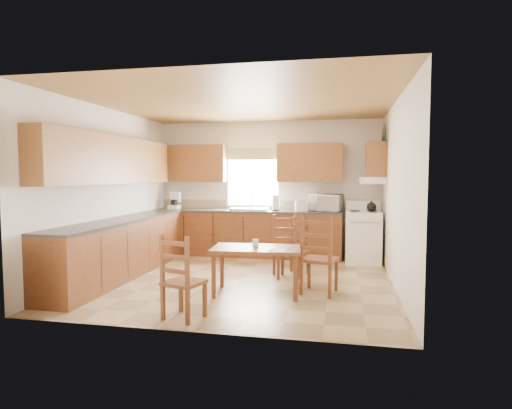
% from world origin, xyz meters
% --- Properties ---
extents(floor, '(4.50, 4.50, 0.00)m').
position_xyz_m(floor, '(0.00, 0.00, 0.00)').
color(floor, '#9E855F').
rests_on(floor, ground).
extents(ceiling, '(4.50, 4.50, 0.00)m').
position_xyz_m(ceiling, '(0.00, 0.00, 2.70)').
color(ceiling, '#9F763B').
rests_on(ceiling, floor).
extents(wall_left, '(4.50, 4.50, 0.00)m').
position_xyz_m(wall_left, '(-2.25, 0.00, 1.35)').
color(wall_left, silver).
rests_on(wall_left, floor).
extents(wall_right, '(4.50, 4.50, 0.00)m').
position_xyz_m(wall_right, '(2.25, 0.00, 1.35)').
color(wall_right, silver).
rests_on(wall_right, floor).
extents(wall_back, '(4.50, 4.50, 0.00)m').
position_xyz_m(wall_back, '(0.00, 2.25, 1.35)').
color(wall_back, silver).
rests_on(wall_back, floor).
extents(wall_front, '(4.50, 4.50, 0.00)m').
position_xyz_m(wall_front, '(0.00, -2.25, 1.35)').
color(wall_front, silver).
rests_on(wall_front, floor).
extents(lower_cab_back, '(3.75, 0.60, 0.88)m').
position_xyz_m(lower_cab_back, '(-0.38, 1.95, 0.44)').
color(lower_cab_back, brown).
rests_on(lower_cab_back, floor).
extents(lower_cab_left, '(0.60, 3.60, 0.88)m').
position_xyz_m(lower_cab_left, '(-1.95, -0.15, 0.44)').
color(lower_cab_left, brown).
rests_on(lower_cab_left, floor).
extents(counter_back, '(3.75, 0.63, 0.04)m').
position_xyz_m(counter_back, '(-0.38, 1.95, 0.90)').
color(counter_back, '#3B3735').
rests_on(counter_back, lower_cab_back).
extents(counter_left, '(0.63, 3.60, 0.04)m').
position_xyz_m(counter_left, '(-1.95, -0.15, 0.90)').
color(counter_left, '#3B3735').
rests_on(counter_left, lower_cab_left).
extents(backsplash, '(3.75, 0.01, 0.18)m').
position_xyz_m(backsplash, '(-0.38, 2.24, 1.01)').
color(backsplash, tan).
rests_on(backsplash, counter_back).
extents(upper_cab_back_left, '(1.41, 0.33, 0.75)m').
position_xyz_m(upper_cab_back_left, '(-1.55, 2.08, 1.85)').
color(upper_cab_back_left, brown).
rests_on(upper_cab_back_left, wall_back).
extents(upper_cab_back_right, '(1.25, 0.33, 0.75)m').
position_xyz_m(upper_cab_back_right, '(0.86, 2.08, 1.85)').
color(upper_cab_back_right, brown).
rests_on(upper_cab_back_right, wall_back).
extents(upper_cab_left, '(0.33, 3.60, 0.75)m').
position_xyz_m(upper_cab_left, '(-2.08, -0.15, 1.85)').
color(upper_cab_left, brown).
rests_on(upper_cab_left, wall_left).
extents(upper_cab_stove, '(0.33, 0.62, 0.62)m').
position_xyz_m(upper_cab_stove, '(2.08, 1.65, 1.90)').
color(upper_cab_stove, brown).
rests_on(upper_cab_stove, wall_right).
extents(range_hood, '(0.44, 0.62, 0.12)m').
position_xyz_m(range_hood, '(2.03, 1.65, 1.52)').
color(range_hood, white).
rests_on(range_hood, wall_right).
extents(window_frame, '(1.13, 0.02, 1.18)m').
position_xyz_m(window_frame, '(-0.30, 2.22, 1.55)').
color(window_frame, white).
rests_on(window_frame, wall_back).
extents(window_pane, '(1.05, 0.01, 1.10)m').
position_xyz_m(window_pane, '(-0.30, 2.21, 1.55)').
color(window_pane, white).
rests_on(window_pane, wall_back).
extents(window_valance, '(1.19, 0.01, 0.24)m').
position_xyz_m(window_valance, '(-0.30, 2.19, 2.05)').
color(window_valance, '#446F33').
rests_on(window_valance, wall_back).
extents(sink_basin, '(0.75, 0.45, 0.04)m').
position_xyz_m(sink_basin, '(-0.30, 1.95, 0.94)').
color(sink_basin, silver).
rests_on(sink_basin, counter_back).
extents(pine_decal_a, '(0.22, 0.22, 0.36)m').
position_xyz_m(pine_decal_a, '(2.21, 1.33, 2.38)').
color(pine_decal_a, '#13331A').
rests_on(pine_decal_a, wall_right).
extents(pine_decal_b, '(0.22, 0.22, 0.36)m').
position_xyz_m(pine_decal_b, '(2.21, 1.65, 2.42)').
color(pine_decal_b, '#13331A').
rests_on(pine_decal_b, wall_right).
extents(pine_decal_c, '(0.22, 0.22, 0.36)m').
position_xyz_m(pine_decal_c, '(2.21, 1.97, 2.38)').
color(pine_decal_c, '#13331A').
rests_on(pine_decal_c, wall_right).
extents(stove, '(0.63, 0.65, 0.94)m').
position_xyz_m(stove, '(1.88, 1.67, 0.47)').
color(stove, white).
rests_on(stove, floor).
extents(coffeemaker, '(0.29, 0.32, 0.37)m').
position_xyz_m(coffeemaker, '(-1.91, 1.97, 1.11)').
color(coffeemaker, white).
rests_on(coffeemaker, counter_back).
extents(paper_towel, '(0.15, 0.15, 0.30)m').
position_xyz_m(paper_towel, '(0.21, 1.94, 1.07)').
color(paper_towel, white).
rests_on(paper_towel, counter_back).
extents(toaster, '(0.26, 0.20, 0.19)m').
position_xyz_m(toaster, '(0.72, 1.91, 1.01)').
color(toaster, white).
rests_on(toaster, counter_back).
extents(microwave, '(0.63, 0.52, 0.33)m').
position_xyz_m(microwave, '(1.19, 1.95, 1.09)').
color(microwave, white).
rests_on(microwave, counter_back).
extents(dining_table, '(1.24, 0.78, 0.64)m').
position_xyz_m(dining_table, '(0.36, -0.72, 0.32)').
color(dining_table, brown).
rests_on(dining_table, floor).
extents(chair_near_left, '(0.49, 0.48, 0.96)m').
position_xyz_m(chair_near_left, '(-0.24, -1.86, 0.48)').
color(chair_near_left, brown).
rests_on(chair_near_left, floor).
extents(chair_near_right, '(0.54, 0.52, 1.08)m').
position_xyz_m(chair_near_right, '(1.20, -0.51, 0.54)').
color(chair_near_right, brown).
rests_on(chair_near_right, floor).
extents(chair_far_left, '(0.52, 0.51, 0.98)m').
position_xyz_m(chair_far_left, '(0.65, 0.33, 0.49)').
color(chair_far_left, brown).
rests_on(chair_far_left, floor).
extents(chair_far_right, '(0.48, 0.47, 0.89)m').
position_xyz_m(chair_far_right, '(0.76, 0.52, 0.45)').
color(chair_far_right, brown).
rests_on(chair_far_right, floor).
extents(table_paper, '(0.25, 0.31, 0.00)m').
position_xyz_m(table_paper, '(0.67, -0.85, 0.64)').
color(table_paper, white).
rests_on(table_paper, dining_table).
extents(table_card, '(0.08, 0.02, 0.11)m').
position_xyz_m(table_card, '(0.34, -0.68, 0.69)').
color(table_card, white).
rests_on(table_card, dining_table).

